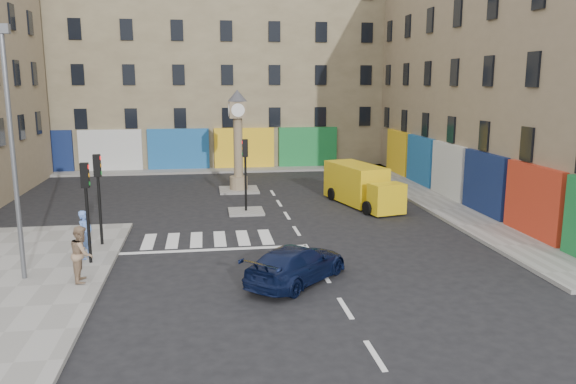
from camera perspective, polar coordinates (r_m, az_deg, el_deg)
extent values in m
plane|color=black|center=(21.84, 2.59, -6.68)|extent=(120.00, 120.00, 0.00)
cube|color=gray|center=(33.61, 13.96, -0.54)|extent=(2.60, 30.00, 0.15)
cube|color=gray|center=(43.11, -8.35, 2.19)|extent=(32.00, 2.40, 0.15)
cube|color=gray|center=(29.23, -4.28, -1.99)|extent=(1.80, 1.80, 0.12)
cube|color=gray|center=(35.09, -5.02, 0.21)|extent=(2.40, 2.40, 0.12)
cube|color=#89765A|center=(35.89, 24.13, 12.29)|extent=(10.00, 30.00, 16.00)
cube|color=gray|center=(48.43, -8.67, 13.15)|extent=(32.00, 10.00, 17.00)
cylinder|color=black|center=(21.65, -19.63, -3.23)|extent=(0.12, 0.12, 2.80)
cube|color=black|center=(21.29, -19.95, 1.61)|extent=(0.28, 0.22, 0.90)
cylinder|color=black|center=(23.94, -18.55, -1.82)|extent=(0.12, 0.12, 2.80)
cube|color=black|center=(23.62, -18.83, 2.56)|extent=(0.28, 0.22, 0.90)
cylinder|color=black|center=(28.93, -4.32, 0.83)|extent=(0.12, 0.12, 2.80)
cube|color=black|center=(28.66, -4.38, 4.47)|extent=(0.28, 0.22, 0.90)
cylinder|color=#595B60|center=(20.32, -26.11, 2.85)|extent=(0.16, 0.16, 8.00)
cube|color=#595B60|center=(20.23, -27.14, 14.55)|extent=(0.50, 0.25, 0.30)
cylinder|color=#89765A|center=(35.00, -5.03, 0.95)|extent=(1.10, 1.10, 0.80)
cylinder|color=#89765A|center=(34.68, -5.09, 4.53)|extent=(0.56, 0.56, 3.60)
cube|color=#89765A|center=(34.50, -5.16, 8.33)|extent=(1.00, 1.00, 1.00)
cylinder|color=white|center=(33.98, -5.10, 8.29)|extent=(0.80, 0.06, 0.80)
cone|color=#333338|center=(34.47, -5.18, 9.74)|extent=(1.20, 1.20, 0.70)
imported|color=black|center=(19.09, 0.88, -7.32)|extent=(4.28, 4.38, 1.26)
cube|color=yellow|center=(31.58, 6.86, 0.93)|extent=(2.80, 4.65, 2.08)
cube|color=yellow|center=(28.89, 10.00, -0.66)|extent=(1.93, 1.47, 1.54)
cube|color=black|center=(28.78, 10.07, 0.03)|extent=(1.69, 1.16, 0.63)
cylinder|color=black|center=(28.83, 8.06, -1.64)|extent=(0.39, 0.76, 0.72)
cylinder|color=black|center=(29.77, 11.07, -1.33)|extent=(0.39, 0.76, 0.72)
cylinder|color=black|center=(32.25, 4.49, -0.20)|extent=(0.39, 0.76, 0.72)
cylinder|color=black|center=(33.09, 7.29, 0.03)|extent=(0.39, 0.76, 0.72)
imported|color=#5D85D5|center=(22.36, -19.88, -4.08)|extent=(0.67, 0.79, 1.83)
imported|color=#94765B|center=(19.87, -20.21, -5.90)|extent=(0.80, 0.98, 1.88)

